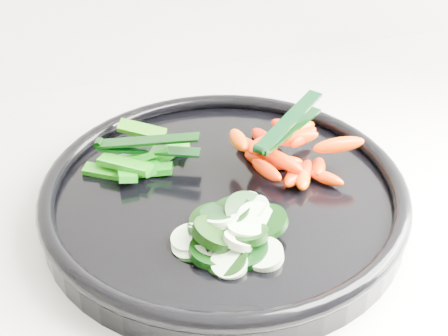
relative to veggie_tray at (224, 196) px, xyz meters
name	(u,v)px	position (x,y,z in m)	size (l,w,h in m)	color
veggie_tray	(224,196)	(0.00, 0.00, 0.00)	(0.45, 0.45, 0.04)	black
cucumber_pile	(226,234)	(-0.02, -0.07, 0.01)	(0.12, 0.11, 0.04)	black
carrot_pile	(284,152)	(0.08, 0.02, 0.02)	(0.13, 0.14, 0.05)	#E03B00
pepper_pile	(142,159)	(-0.07, 0.08, 0.01)	(0.12, 0.11, 0.04)	#0F6709
tong_carrot	(287,126)	(0.08, 0.02, 0.05)	(0.10, 0.08, 0.02)	black
tong_pepper	(145,145)	(-0.06, 0.07, 0.03)	(0.11, 0.06, 0.02)	black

